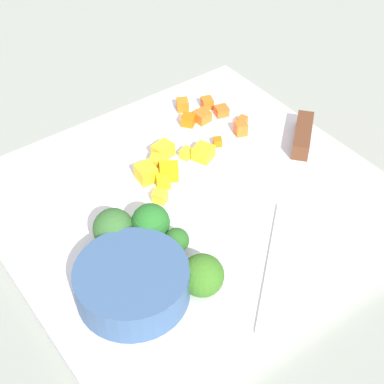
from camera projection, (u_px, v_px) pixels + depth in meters
ground_plane at (192, 206)px, 0.64m from camera, size 4.00×4.00×0.00m
cutting_board at (192, 202)px, 0.64m from camera, size 0.41×0.39×0.01m
prep_bowl at (132, 283)px, 0.53m from camera, size 0.11×0.11×0.04m
chef_knife at (295, 167)px, 0.66m from camera, size 0.26×0.23×0.02m
carrot_dice_0 at (207, 103)px, 0.75m from camera, size 0.02×0.02×0.01m
carrot_dice_1 at (241, 128)px, 0.71m from camera, size 0.02×0.02×0.02m
carrot_dice_2 at (182, 105)px, 0.75m from camera, size 0.02×0.02×0.01m
carrot_dice_3 at (242, 121)px, 0.73m from camera, size 0.01×0.01×0.01m
carrot_dice_4 at (188, 120)px, 0.73m from camera, size 0.02×0.02×0.01m
carrot_dice_5 at (202, 116)px, 0.73m from camera, size 0.02×0.02×0.01m
carrot_dice_6 at (217, 142)px, 0.70m from camera, size 0.01×0.01×0.01m
carrot_dice_7 at (222, 111)px, 0.74m from camera, size 0.02×0.02×0.01m
pepper_dice_0 at (146, 173)px, 0.65m from camera, size 0.02×0.02×0.02m
pepper_dice_1 at (163, 150)px, 0.68m from camera, size 0.03×0.02×0.02m
pepper_dice_2 at (169, 172)px, 0.65m from camera, size 0.03×0.03×0.02m
pepper_dice_3 at (163, 181)px, 0.64m from camera, size 0.02×0.02×0.01m
pepper_dice_4 at (159, 162)px, 0.67m from camera, size 0.02×0.02×0.01m
pepper_dice_5 at (186, 153)px, 0.68m from camera, size 0.02×0.02×0.01m
pepper_dice_6 at (203, 153)px, 0.68m from camera, size 0.03×0.03×0.02m
pepper_dice_7 at (160, 197)px, 0.63m from camera, size 0.02×0.02×0.01m
broccoli_floret_0 at (114, 229)px, 0.57m from camera, size 0.04×0.04×0.04m
broccoli_floret_1 at (177, 241)px, 0.56m from camera, size 0.03×0.03×0.03m
broccoli_floret_2 at (151, 223)px, 0.57m from camera, size 0.04×0.04×0.05m
broccoli_floret_3 at (202, 276)px, 0.53m from camera, size 0.04×0.04×0.04m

